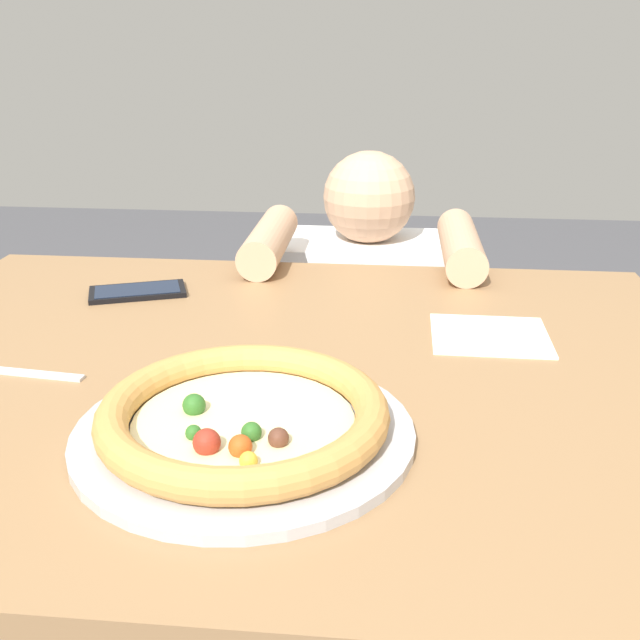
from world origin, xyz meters
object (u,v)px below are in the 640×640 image
fork (0,370)px  diner_seated (365,375)px  pizza_near (241,420)px  cell_phone (138,291)px

fork → diner_seated: (0.43, 0.74, -0.34)m
pizza_near → fork: (-0.33, 0.13, -0.02)m
pizza_near → cell_phone: bearing=120.6°
cell_phone → diner_seated: size_ratio=0.18×
pizza_near → cell_phone: size_ratio=2.13×
pizza_near → fork: size_ratio=1.75×
diner_seated → fork: bearing=-120.1°
pizza_near → diner_seated: bearing=83.5°
pizza_near → diner_seated: (0.10, 0.87, -0.36)m
cell_phone → diner_seated: diner_seated is taller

